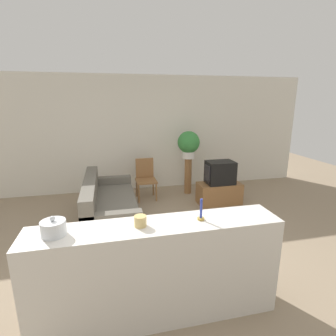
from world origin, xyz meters
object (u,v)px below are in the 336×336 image
Objects in this scene: potted_plant at (189,143)px; decorative_bowl at (53,228)px; television at (220,172)px; wooden_chair at (146,177)px; couch at (109,209)px.

decorative_bowl is at bearing -123.57° from potted_plant.
television is 1.02m from potted_plant.
wooden_chair is (-1.46, 0.67, -0.19)m from television.
potted_plant is at bearing 56.43° from decorative_bowl.
wooden_chair reaches higher than couch.
potted_plant reaches higher than television.
wooden_chair is at bearing 69.32° from decorative_bowl.
couch is 1.43m from wooden_chair.
decorative_bowl is (-1.26, -3.34, 0.60)m from wooden_chair.
wooden_chair is 1.23m from potted_plant.
wooden_chair is at bearing -175.33° from potted_plant.
wooden_chair is 1.42× the size of potted_plant.
potted_plant reaches higher than decorative_bowl.
couch is at bearing -125.18° from wooden_chair.
television is 0.65× the size of wooden_chair.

